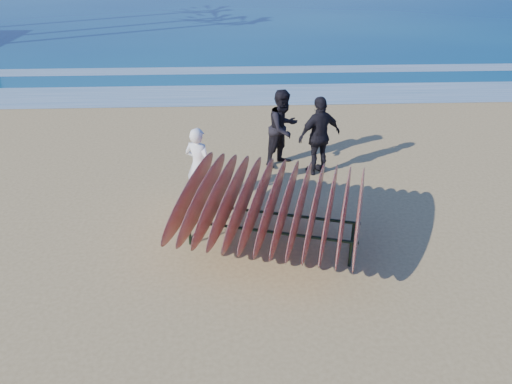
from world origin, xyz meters
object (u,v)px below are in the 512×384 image
person_dark_a (283,128)px  person_dark_b (319,136)px  person_white (199,166)px  surfboard_rack (272,204)px

person_dark_a → person_dark_b: 0.97m
person_white → person_dark_b: 3.05m
surfboard_rack → person_dark_b: person_dark_b is taller
person_dark_a → person_dark_b: (0.81, -0.55, -0.00)m
surfboard_rack → person_white: 2.28m
person_dark_b → surfboard_rack: bearing=42.5°
person_white → person_dark_a: 2.69m
person_white → surfboard_rack: bearing=156.6°
person_dark_a → person_dark_b: person_dark_a is taller
person_dark_a → surfboard_rack: bearing=-140.7°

